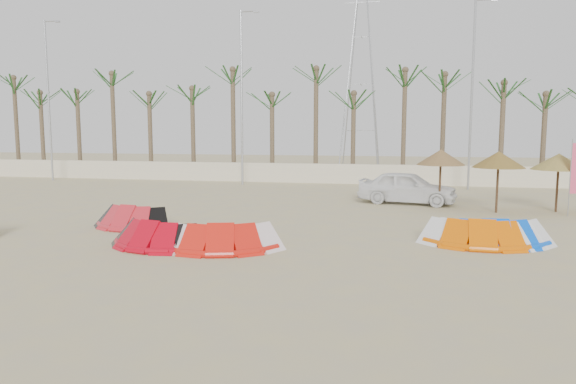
% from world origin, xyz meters
% --- Properties ---
extents(ground, '(120.00, 120.00, 0.00)m').
position_xyz_m(ground, '(0.00, 0.00, 0.00)').
color(ground, tan).
rests_on(ground, ground).
extents(boundary_wall, '(60.00, 0.30, 1.30)m').
position_xyz_m(boundary_wall, '(0.00, 22.00, 0.65)').
color(boundary_wall, beige).
rests_on(boundary_wall, ground).
extents(palm_line, '(52.00, 4.00, 7.70)m').
position_xyz_m(palm_line, '(0.67, 23.50, 6.44)').
color(palm_line, brown).
rests_on(palm_line, ground).
extents(lamp_a, '(1.25, 0.14, 11.00)m').
position_xyz_m(lamp_a, '(-19.96, 20.00, 5.77)').
color(lamp_a, '#A5A8AD').
rests_on(lamp_a, ground).
extents(lamp_b, '(1.25, 0.14, 11.00)m').
position_xyz_m(lamp_b, '(-5.96, 20.00, 5.77)').
color(lamp_b, '#A5A8AD').
rests_on(lamp_b, ground).
extents(lamp_c, '(1.25, 0.14, 11.00)m').
position_xyz_m(lamp_c, '(8.04, 20.00, 5.77)').
color(lamp_c, '#A5A8AD').
rests_on(lamp_c, ground).
extents(pylon, '(3.00, 3.00, 14.00)m').
position_xyz_m(pylon, '(1.00, 28.00, 0.00)').
color(pylon, '#A5A8AD').
rests_on(pylon, ground).
extents(kite_red_left, '(3.11, 1.83, 0.90)m').
position_xyz_m(kite_red_left, '(-5.52, 4.97, 0.42)').
color(kite_red_left, red).
rests_on(kite_red_left, ground).
extents(kite_red_mid, '(3.32, 2.10, 0.90)m').
position_xyz_m(kite_red_mid, '(-3.25, 2.26, 0.42)').
color(kite_red_mid, '#B80213').
rests_on(kite_red_mid, ground).
extents(kite_red_right, '(3.73, 2.29, 0.90)m').
position_xyz_m(kite_red_right, '(-1.15, 2.37, 0.42)').
color(kite_red_right, red).
rests_on(kite_red_right, ground).
extents(kite_orange, '(3.54, 1.65, 0.90)m').
position_xyz_m(kite_orange, '(6.36, 4.60, 0.42)').
color(kite_orange, '#E55E00').
rests_on(kite_orange, ground).
extents(kite_blue, '(3.64, 1.85, 0.90)m').
position_xyz_m(kite_blue, '(6.72, 4.76, 0.42)').
color(kite_blue, blue).
rests_on(kite_blue, ground).
extents(parasol_left, '(2.16, 2.16, 2.66)m').
position_xyz_m(parasol_left, '(5.75, 12.12, 2.30)').
color(parasol_left, '#4C331E').
rests_on(parasol_left, ground).
extents(parasol_mid, '(2.19, 2.19, 2.63)m').
position_xyz_m(parasol_mid, '(8.03, 11.20, 2.27)').
color(parasol_mid, '#4C331E').
rests_on(parasol_mid, ground).
extents(parasol_right, '(2.28, 2.28, 2.53)m').
position_xyz_m(parasol_right, '(10.60, 11.94, 2.17)').
color(parasol_right, '#4C331E').
rests_on(parasol_right, ground).
extents(flag_pink, '(0.44, 0.15, 3.17)m').
position_xyz_m(flag_pink, '(10.91, 10.80, 1.88)').
color(flag_pink, '#A5A8AD').
rests_on(flag_pink, ground).
extents(car, '(4.88, 2.70, 1.57)m').
position_xyz_m(car, '(4.33, 13.21, 0.79)').
color(car, white).
rests_on(car, ground).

